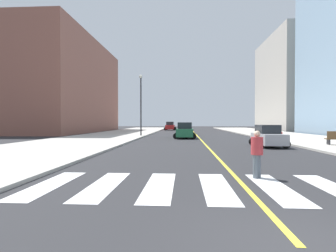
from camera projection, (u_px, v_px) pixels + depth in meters
ground_plane at (302, 248)px, 4.34m from camera, size 220.00×220.00×0.00m
sidewalk_kerb_west at (75, 143)px, 25.03m from camera, size 10.00×120.00×0.15m
crosswalk_paint at (245, 187)px, 8.33m from camera, size 13.50×4.00×0.01m
lane_divider_paint at (195, 134)px, 44.26m from camera, size 0.16×80.00×0.01m
parking_garage_concrete at (305, 83)px, 65.22m from camera, size 18.00×24.00×22.84m
low_rise_brick_west at (59, 87)px, 52.83m from camera, size 16.00×32.00×17.85m
car_red_nearest at (170, 126)px, 63.10m from camera, size 2.89×4.55×2.01m
car_green_second at (185, 131)px, 32.37m from camera, size 2.79×4.42×1.96m
car_silver_third at (268, 136)px, 21.74m from camera, size 2.55×4.04×1.79m
pedestrian_crossing at (257, 152)px, 9.70m from camera, size 0.43×0.43×1.73m
fire_hydrant at (281, 137)px, 26.28m from camera, size 0.26×0.26×0.89m
street_lamp at (141, 100)px, 36.30m from camera, size 0.44×0.44×8.29m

